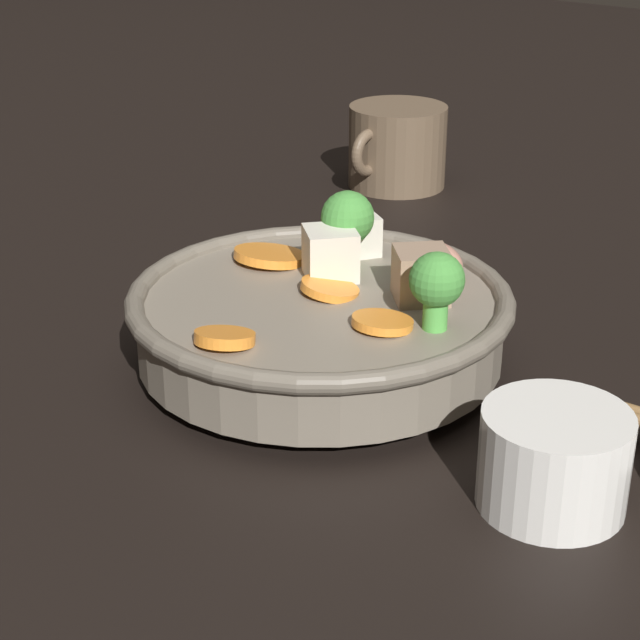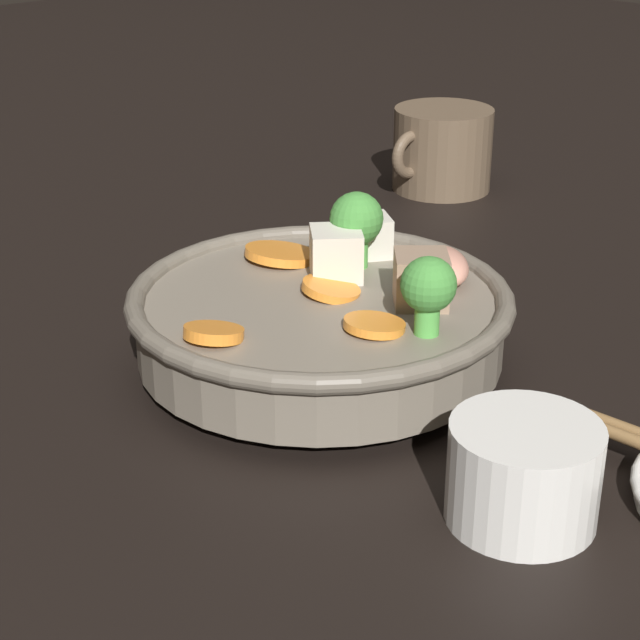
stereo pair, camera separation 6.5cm
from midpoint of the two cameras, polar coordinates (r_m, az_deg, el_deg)
The scene contains 4 objects.
ground_plane at distance 0.66m, azimuth -2.80°, elevation -2.63°, with size 3.00×3.00×0.00m, color black.
stirfry_bowl at distance 0.64m, azimuth -2.70°, elevation 0.19°, with size 0.23×0.23×0.10m.
tea_cup at distance 0.53m, azimuth 8.95°, elevation -7.44°, with size 0.07×0.07×0.05m.
dark_mug at distance 0.99m, azimuth 2.23°, elevation 9.21°, with size 0.11×0.09×0.07m.
Camera 1 is at (0.45, 0.37, 0.30)m, focal length 60.00 mm.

